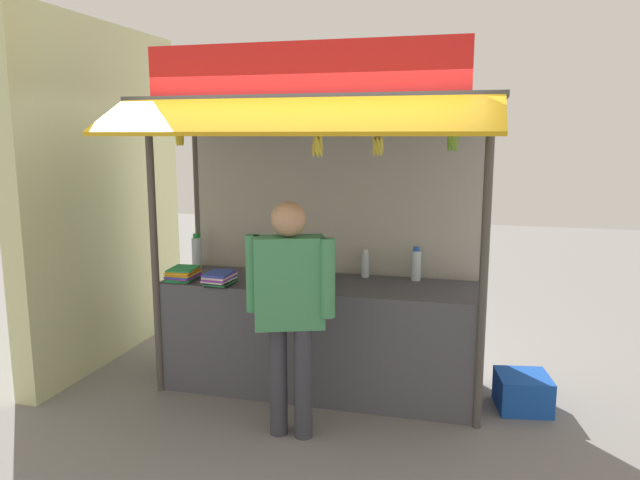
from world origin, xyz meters
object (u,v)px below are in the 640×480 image
Objects in this scene: magazine_stack_left at (220,278)px; banana_bunch_rightmost at (378,145)px; water_bottle_center at (324,266)px; banana_bunch_inner_left at (318,145)px; banana_bunch_leftmost at (180,136)px; water_bottle_right at (416,265)px; water_bottle_mid_left at (284,258)px; plastic_crate at (523,392)px; water_bottle_back_right at (365,264)px; water_bottle_front_left at (197,252)px; banana_bunch_inner_right at (453,141)px; magazine_stack_front_right at (183,274)px; vendor_person at (290,298)px.

banana_bunch_rightmost reaches higher than magazine_stack_left.
banana_bunch_inner_left reaches higher than water_bottle_center.
banana_bunch_leftmost is at bearing 180.00° from banana_bunch_inner_left.
banana_bunch_inner_left reaches higher than magazine_stack_left.
water_bottle_right is at bearing 23.58° from banana_bunch_leftmost.
water_bottle_mid_left is 1.10× the size of banana_bunch_rightmost.
banana_bunch_leftmost is 3.26m from plastic_crate.
banana_bunch_leftmost reaches higher than water_bottle_back_right.
water_bottle_mid_left is 1.02× the size of water_bottle_front_left.
banana_bunch_rightmost is 2.23m from plastic_crate.
banana_bunch_inner_right is at bearing -6.28° from magazine_stack_left.
magazine_stack_front_right is (-0.36, 0.07, 0.00)m from magazine_stack_left.
magazine_stack_left reaches higher than plastic_crate.
water_bottle_back_right is 0.39m from water_bottle_center.
water_bottle_back_right is at bearing 1.58° from water_bottle_front_left.
water_bottle_center is at bearing 153.52° from banana_bunch_inner_right.
water_bottle_right is at bearing 5.11° from water_bottle_mid_left.
plastic_crate is at bearing -172.63° from vendor_person.
banana_bunch_rightmost reaches higher than plastic_crate.
water_bottle_back_right is at bearing 18.54° from magazine_stack_front_right.
banana_bunch_inner_left reaches higher than water_bottle_front_left.
banana_bunch_leftmost reaches higher than water_bottle_right.
magazine_stack_front_right is at bearing -78.71° from water_bottle_front_left.
banana_bunch_rightmost reaches higher than water_bottle_back_right.
banana_bunch_inner_left is 1.08m from vendor_person.
banana_bunch_inner_left is at bearing 179.93° from banana_bunch_rightmost.
water_bottle_mid_left is 1.06m from vendor_person.
water_bottle_back_right is 0.84× the size of water_bottle_center.
banana_bunch_inner_right reaches higher than water_bottle_center.
water_bottle_back_right is 0.92× the size of banana_bunch_inner_right.
magazine_stack_left is 1.24× the size of banana_bunch_leftmost.
banana_bunch_leftmost is (-1.99, 0.00, 0.03)m from banana_bunch_inner_right.
water_bottle_mid_left reaches higher than water_bottle_back_right.
magazine_stack_front_right is 2.86m from plastic_crate.
water_bottle_mid_left is 1.14× the size of magazine_stack_left.
water_bottle_right is 0.96× the size of magazine_stack_front_right.
water_bottle_center is (0.39, -0.14, -0.02)m from water_bottle_mid_left.
magazine_stack_front_right is at bearing 170.69° from banana_bunch_rightmost.
water_bottle_center is 1.51m from banana_bunch_inner_right.
plastic_crate is at bearing 0.02° from water_bottle_center.
banana_bunch_leftmost is at bearing -70.65° from water_bottle_front_left.
plastic_crate is (1.50, 0.50, -1.88)m from banana_bunch_inner_left.
plastic_crate is (1.08, 0.50, -1.88)m from banana_bunch_rightmost.
vendor_person is (-0.31, -1.10, -0.02)m from water_bottle_back_right.
banana_bunch_inner_left is at bearing -80.44° from water_bottle_center.
banana_bunch_inner_left is at bearing -161.47° from plastic_crate.
plastic_crate is (1.29, -0.25, -0.88)m from water_bottle_back_right.
water_bottle_front_left is 1.11× the size of magazine_stack_left.
banana_bunch_inner_right reaches higher than water_bottle_back_right.
banana_bunch_rightmost is at bearing -167.15° from vendor_person.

